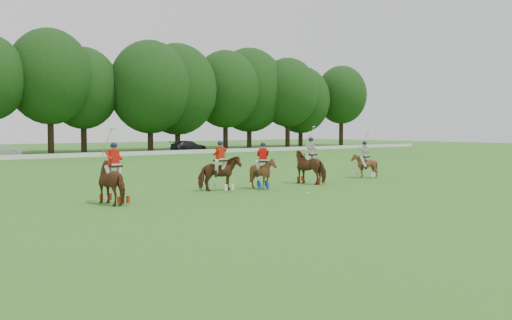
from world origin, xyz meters
TOP-DOWN VIEW (x-y plane):
  - ground at (0.00, 0.00)m, footprint 180.00×180.00m
  - boundary_rail at (0.00, 38.00)m, footprint 120.00×0.10m
  - car_right at (21.47, 42.50)m, footprint 4.68×1.93m
  - polo_red_a at (-6.11, 3.33)m, footprint 1.29×2.11m
  - polo_red_b at (-0.31, 4.51)m, footprint 1.80×1.60m
  - polo_red_c at (1.79, 3.93)m, footprint 1.82×1.86m
  - polo_stripe_a at (5.45, 4.42)m, footprint 1.45×2.26m
  - polo_stripe_b at (10.34, 4.97)m, footprint 1.52×1.61m
  - polo_ball at (2.03, 1.09)m, footprint 0.09×0.09m

SIDE VIEW (x-z plane):
  - ground at x=0.00m, z-range 0.00..0.00m
  - polo_ball at x=2.03m, z-range 0.00..0.09m
  - boundary_rail at x=0.00m, z-range 0.00..0.44m
  - car_right at x=21.47m, z-range 0.00..1.35m
  - polo_stripe_b at x=10.34m, z-range -0.59..2.11m
  - polo_red_c at x=1.79m, z-range -0.32..1.93m
  - polo_red_b at x=-0.31m, z-range -0.33..2.02m
  - polo_red_a at x=-6.11m, z-range -0.59..2.34m
  - polo_stripe_a at x=5.45m, z-range -0.59..2.40m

